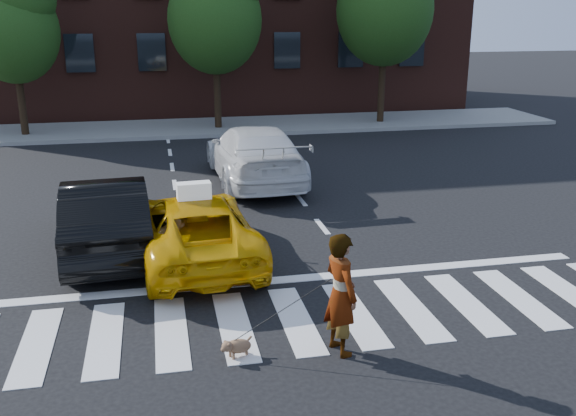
{
  "coord_description": "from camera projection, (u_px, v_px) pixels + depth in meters",
  "views": [
    {
      "loc": [
        -2.05,
        -9.19,
        4.86
      ],
      "look_at": [
        0.4,
        2.55,
        1.1
      ],
      "focal_mm": 40.0,
      "sensor_mm": 36.0,
      "label": 1
    }
  ],
  "objects": [
    {
      "name": "ground",
      "position": [
        296.0,
        320.0,
        10.43
      ],
      "size": [
        120.0,
        120.0,
        0.0
      ],
      "primitive_type": "plane",
      "color": "black",
      "rests_on": "ground"
    },
    {
      "name": "crosswalk",
      "position": [
        296.0,
        319.0,
        10.43
      ],
      "size": [
        13.0,
        2.4,
        0.01
      ],
      "primitive_type": "cube",
      "color": "silver",
      "rests_on": "ground"
    },
    {
      "name": "stop_line",
      "position": [
        277.0,
        280.0,
        11.93
      ],
      "size": [
        12.0,
        0.3,
        0.01
      ],
      "primitive_type": "cube",
      "color": "silver",
      "rests_on": "ground"
    },
    {
      "name": "sidewalk_far",
      "position": [
        205.0,
        127.0,
        26.76
      ],
      "size": [
        30.0,
        4.0,
        0.15
      ],
      "primitive_type": "cube",
      "color": "slate",
      "rests_on": "ground"
    },
    {
      "name": "tree_left",
      "position": [
        12.0,
        19.0,
        23.62
      ],
      "size": [
        3.39,
        3.38,
        6.5
      ],
      "color": "black",
      "rests_on": "ground"
    },
    {
      "name": "tree_mid",
      "position": [
        215.0,
        7.0,
        24.96
      ],
      "size": [
        3.69,
        3.69,
        7.1
      ],
      "color": "black",
      "rests_on": "ground"
    },
    {
      "name": "taxi",
      "position": [
        195.0,
        227.0,
        12.8
      ],
      "size": [
        2.51,
        4.88,
        1.32
      ],
      "primitive_type": "imported",
      "rotation": [
        0.0,
        0.0,
        3.21
      ],
      "color": "#D59604",
      "rests_on": "ground"
    },
    {
      "name": "black_sedan",
      "position": [
        106.0,
        215.0,
        13.21
      ],
      "size": [
        1.96,
        4.82,
        1.56
      ],
      "primitive_type": "imported",
      "rotation": [
        0.0,
        0.0,
        3.21
      ],
      "color": "black",
      "rests_on": "ground"
    },
    {
      "name": "white_suv",
      "position": [
        254.0,
        154.0,
        18.48
      ],
      "size": [
        2.48,
        5.73,
        1.64
      ],
      "primitive_type": "imported",
      "rotation": [
        0.0,
        0.0,
        3.17
      ],
      "color": "silver",
      "rests_on": "ground"
    },
    {
      "name": "woman",
      "position": [
        341.0,
        294.0,
        9.21
      ],
      "size": [
        0.61,
        0.77,
        1.84
      ],
      "primitive_type": "imported",
      "rotation": [
        0.0,
        0.0,
        1.85
      ],
      "color": "#999999",
      "rests_on": "ground"
    },
    {
      "name": "dog",
      "position": [
        236.0,
        346.0,
        9.26
      ],
      "size": [
        0.5,
        0.35,
        0.3
      ],
      "rotation": [
        0.0,
        0.0,
        0.42
      ],
      "color": "brown",
      "rests_on": "ground"
    },
    {
      "name": "taxi_sign",
      "position": [
        194.0,
        191.0,
        12.37
      ],
      "size": [
        0.67,
        0.32,
        0.32
      ],
      "primitive_type": "cube",
      "rotation": [
        0.0,
        0.0,
        3.21
      ],
      "color": "white",
      "rests_on": "taxi"
    }
  ]
}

